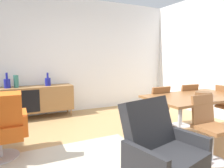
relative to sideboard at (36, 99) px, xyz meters
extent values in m
plane|color=tan|center=(0.48, -2.30, -0.44)|extent=(8.32, 8.32, 0.00)
cube|color=white|center=(0.48, 0.30, 0.96)|extent=(6.80, 0.12, 2.80)
cube|color=olive|center=(0.00, 0.00, 0.00)|extent=(1.60, 0.44, 0.56)
cube|color=black|center=(-0.30, -0.22, 0.00)|extent=(0.70, 0.01, 0.48)
cylinder|color=olive|center=(0.74, -0.17, -0.36)|extent=(0.03, 0.03, 0.16)
cylinder|color=olive|center=(-0.74, 0.17, -0.36)|extent=(0.03, 0.03, 0.16)
cylinder|color=olive|center=(0.74, 0.17, -0.36)|extent=(0.03, 0.03, 0.16)
cylinder|color=navy|center=(0.27, 0.00, 0.37)|extent=(0.12, 0.12, 0.17)
cylinder|color=navy|center=(0.27, 0.00, 0.51)|extent=(0.04, 0.04, 0.12)
cylinder|color=#337266|center=(-0.38, 0.00, 0.41)|extent=(0.10, 0.10, 0.27)
cylinder|color=navy|center=(-0.55, 0.00, 0.38)|extent=(0.12, 0.12, 0.19)
cylinder|color=navy|center=(-0.55, 0.00, 0.54)|extent=(0.04, 0.04, 0.13)
cube|color=brown|center=(2.19, -2.44, 0.28)|extent=(1.60, 0.90, 0.04)
cylinder|color=#B7B7BC|center=(1.47, -2.83, -0.09)|extent=(0.04, 0.04, 0.70)
cylinder|color=#B7B7BC|center=(1.47, -2.05, -0.09)|extent=(0.04, 0.04, 0.70)
cylinder|color=#B7B7BC|center=(2.91, -2.05, -0.09)|extent=(0.04, 0.04, 0.70)
cylinder|color=brown|center=(2.32, -2.49, 0.33)|extent=(0.26, 0.26, 0.06)
cube|color=brown|center=(1.84, -3.06, 0.01)|extent=(0.40, 0.40, 0.05)
cube|color=brown|center=(1.84, -2.88, 0.23)|extent=(0.38, 0.09, 0.38)
cylinder|color=#B7B7BC|center=(1.84, -3.06, -0.23)|extent=(0.04, 0.04, 0.42)
cylinder|color=#B7B7BC|center=(1.84, -3.06, -0.43)|extent=(0.36, 0.36, 0.01)
cube|color=brown|center=(2.54, -1.82, 0.01)|extent=(0.43, 0.43, 0.05)
cube|color=brown|center=(2.53, -2.00, 0.23)|extent=(0.39, 0.12, 0.38)
cylinder|color=#B7B7BC|center=(2.54, -1.82, -0.23)|extent=(0.04, 0.04, 0.42)
cylinder|color=#B7B7BC|center=(2.54, -1.82, -0.43)|extent=(0.36, 0.36, 0.01)
cube|color=brown|center=(1.84, -1.82, 0.01)|extent=(0.40, 0.40, 0.05)
cube|color=brown|center=(1.84, -2.00, 0.23)|extent=(0.38, 0.09, 0.38)
cylinder|color=#B7B7BC|center=(1.84, -1.82, -0.23)|extent=(0.04, 0.04, 0.42)
cylinder|color=#B7B7BC|center=(1.84, -1.82, -0.43)|extent=(0.36, 0.36, 0.01)
cube|color=#D85919|center=(-0.33, -1.72, 0.02)|extent=(0.07, 0.51, 0.28)
cylinder|color=#B7B7BC|center=(-0.66, -1.71, -0.30)|extent=(0.06, 0.06, 0.28)
cylinder|color=#B7B7BC|center=(-0.66, -1.71, -0.43)|extent=(0.48, 0.48, 0.02)
cube|color=#262628|center=(0.81, -3.35, -0.06)|extent=(0.71, 0.68, 0.20)
cube|color=#262628|center=(0.76, -3.12, 0.25)|extent=(0.64, 0.39, 0.51)
cube|color=#262628|center=(0.49, -3.42, 0.02)|extent=(0.17, 0.50, 0.28)
cube|color=#262628|center=(1.13, -3.28, 0.02)|extent=(0.17, 0.50, 0.28)
camera|label=1|loc=(-0.46, -4.75, 0.92)|focal=32.70mm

